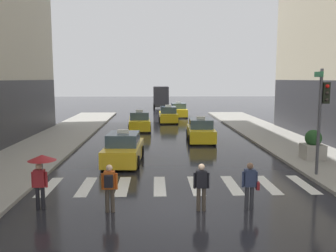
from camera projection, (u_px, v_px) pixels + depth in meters
name	position (u px, v px, depth m)	size (l,w,h in m)	color
ground_plane	(183.00, 211.00, 12.26)	(160.00, 160.00, 0.00)	black
crosswalk_markings	(178.00, 185.00, 15.24)	(11.30, 2.80, 0.01)	silver
traffic_light_pole	(322.00, 107.00, 16.09)	(0.44, 0.84, 4.80)	#47474C
taxi_lead	(124.00, 149.00, 19.38)	(2.09, 4.62, 1.80)	gold
taxi_second	(201.00, 131.00, 26.11)	(2.06, 4.60, 1.80)	yellow
taxi_third	(139.00, 122.00, 31.75)	(2.11, 4.62, 1.80)	yellow
taxi_fourth	(168.00, 115.00, 37.56)	(1.97, 4.56, 1.80)	yellow
taxi_fifth	(179.00, 111.00, 42.92)	(2.00, 4.57, 1.80)	yellow
box_truck	(161.00, 96.00, 54.47)	(2.28, 7.54, 3.35)	#2D2D2D
pedestrian_with_umbrella	(41.00, 167.00, 12.25)	(0.96, 0.96, 1.94)	black
pedestrian_with_backpack	(109.00, 185.00, 12.06)	(0.55, 0.43, 1.65)	#473D33
pedestrian_with_handbag	(250.00, 183.00, 12.36)	(0.60, 0.24, 1.65)	#333338
pedestrian_plain_coat	(201.00, 184.00, 12.22)	(0.55, 0.24, 1.65)	#473D33
planter_near_corner	(313.00, 146.00, 19.60)	(1.10, 1.10, 1.60)	#A8A399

